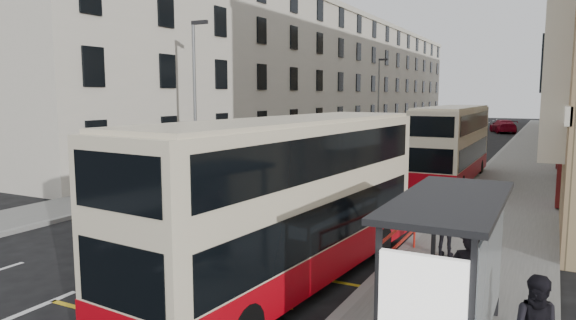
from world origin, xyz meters
The scene contains 19 objects.
ground centered at (0.00, 0.00, 0.00)m, with size 200.00×200.00×0.00m, color black.
pavement_right centered at (8.00, 30.00, 0.07)m, with size 4.00×120.00×0.15m, color slate.
pavement_left centered at (-7.50, 30.00, 0.07)m, with size 3.00×120.00×0.15m, color slate.
kerb_right centered at (6.00, 30.00, 0.07)m, with size 0.25×120.00×0.15m, color gray.
kerb_left centered at (-6.00, 30.00, 0.07)m, with size 0.25×120.00×0.15m, color gray.
road_markings centered at (0.00, 45.00, 0.01)m, with size 10.00×110.00×0.01m, color silver, non-canonical shape.
terrace_left centered at (-13.43, 45.50, 6.52)m, with size 9.18×79.00×13.25m.
bus_shelter centered at (8.34, -0.39, 2.14)m, with size 1.65×4.25×2.70m.
guard_railing centered at (6.25, 5.75, 0.86)m, with size 0.06×6.56×1.01m.
street_lamp_near centered at (-6.35, 12.00, 4.64)m, with size 0.93×0.18×8.00m.
street_lamp_far centered at (-6.35, 42.00, 4.64)m, with size 0.93×0.18×8.00m.
double_decker_front centered at (4.24, 1.83, 2.04)m, with size 3.11×10.19×4.00m.
double_decker_rear centered at (5.00, 18.62, 2.01)m, with size 2.34×9.91×3.94m.
pedestrian_near centered at (8.38, 1.09, 1.09)m, with size 0.69×0.45×1.89m, color black.
pedestrian_far centered at (7.23, 5.27, 0.97)m, with size 0.97×0.40×1.65m, color black.
white_van centered at (-2.98, 42.96, 0.73)m, with size 2.43×5.27×1.47m, color silver.
car_silver centered at (-2.74, 56.15, 0.67)m, with size 1.59×3.95×1.35m, color #A9ACB1.
car_dark centered at (-5.20, 70.44, 0.77)m, with size 1.62×4.65×1.53m, color black.
car_red centered at (4.15, 57.77, 0.79)m, with size 2.22×5.47×1.59m, color maroon.
Camera 1 is at (9.67, -8.74, 4.55)m, focal length 32.00 mm.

